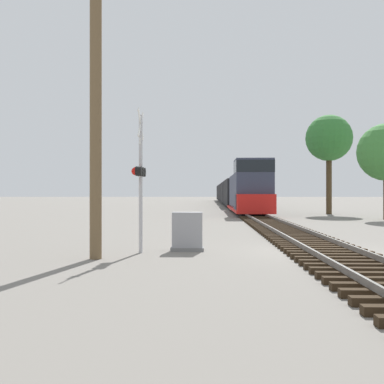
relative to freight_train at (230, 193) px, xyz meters
name	(u,v)px	position (x,y,z in m)	size (l,w,h in m)	color
ground_plane	(323,252)	(0.00, -58.56, -1.93)	(400.00, 400.00, 0.00)	slate
rail_track_bed	(323,248)	(0.00, -58.56, -1.80)	(2.60, 160.00, 0.31)	black
freight_train	(230,193)	(0.00, 0.00, 0.00)	(3.02, 80.78, 4.64)	#33384C
crossing_signal_near	(140,174)	(-5.89, -58.87, 0.61)	(0.34, 1.00, 4.59)	#B7B7BC
relay_cabinet	(187,232)	(-4.38, -58.33, -1.30)	(1.10, 0.55, 1.28)	slate
utility_pole	(96,103)	(-6.97, -60.24, 2.62)	(1.80, 0.35, 8.92)	brown
tree_mid_background	(329,139)	(7.26, -32.25, 4.87)	(4.17, 4.17, 8.97)	#473521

